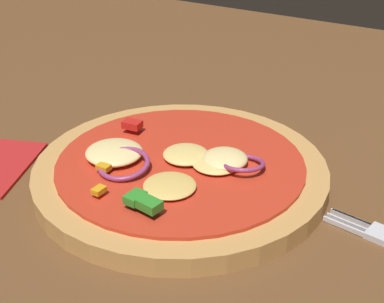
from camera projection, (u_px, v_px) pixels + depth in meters
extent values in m
cube|color=brown|center=(177.00, 188.00, 0.53)|extent=(1.43, 1.03, 0.04)
cylinder|color=tan|center=(181.00, 173.00, 0.50)|extent=(0.25, 0.25, 0.02)
cylinder|color=red|center=(180.00, 163.00, 0.50)|extent=(0.21, 0.21, 0.00)
ellipsoid|color=#F4DB8E|center=(114.00, 152.00, 0.50)|extent=(0.05, 0.05, 0.01)
ellipsoid|color=#EFCC72|center=(216.00, 163.00, 0.49)|extent=(0.04, 0.04, 0.01)
ellipsoid|color=#EFCC72|center=(186.00, 154.00, 0.50)|extent=(0.04, 0.04, 0.01)
ellipsoid|color=#F4DB8E|center=(227.00, 157.00, 0.49)|extent=(0.04, 0.04, 0.01)
ellipsoid|color=#E5BC60|center=(170.00, 186.00, 0.46)|extent=(0.04, 0.04, 0.01)
torus|color=#93386B|center=(124.00, 164.00, 0.48)|extent=(0.05, 0.05, 0.01)
torus|color=#93386B|center=(245.00, 161.00, 0.49)|extent=(0.05, 0.05, 0.01)
cube|color=orange|center=(99.00, 190.00, 0.45)|extent=(0.01, 0.01, 0.00)
cube|color=red|center=(132.00, 124.00, 0.54)|extent=(0.02, 0.01, 0.01)
cube|color=orange|center=(104.00, 167.00, 0.48)|extent=(0.01, 0.01, 0.00)
cube|color=#2D8C28|center=(149.00, 204.00, 0.42)|extent=(0.02, 0.02, 0.01)
cube|color=#2D8C28|center=(135.00, 198.00, 0.43)|extent=(0.01, 0.02, 0.01)
cube|color=silver|center=(380.00, 234.00, 0.44)|extent=(0.02, 0.02, 0.01)
cube|color=silver|center=(353.00, 216.00, 0.46)|extent=(0.03, 0.01, 0.00)
cube|color=silver|center=(350.00, 220.00, 0.45)|extent=(0.03, 0.01, 0.00)
cube|color=silver|center=(347.00, 223.00, 0.45)|extent=(0.03, 0.01, 0.00)
cube|color=silver|center=(343.00, 226.00, 0.45)|extent=(0.03, 0.01, 0.00)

